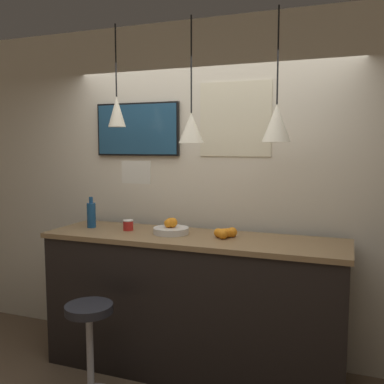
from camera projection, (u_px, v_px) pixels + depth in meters
name	position (u px, v px, depth m)	size (l,w,h in m)	color
back_wall	(210.00, 189.00, 3.75)	(8.00, 0.06, 2.90)	beige
service_counter	(192.00, 304.00, 3.44)	(2.40, 0.66, 1.12)	black
bar_stool	(90.00, 336.00, 3.05)	(0.37, 0.37, 0.71)	#B7B7BC
fruit_bowl	(171.00, 229.00, 3.46)	(0.29, 0.29, 0.13)	beige
orange_pile	(225.00, 233.00, 3.31)	(0.18, 0.17, 0.08)	orange
juice_bottle	(91.00, 215.00, 3.72)	(0.08, 0.08, 0.27)	navy
spread_jar	(128.00, 225.00, 3.60)	(0.09, 0.09, 0.09)	red
pendant_lamp_left	(117.00, 111.00, 3.48)	(0.14, 0.14, 0.82)	black
pendant_lamp_middle	(191.00, 128.00, 3.27)	(0.20, 0.20, 0.95)	black
pendant_lamp_right	(277.00, 123.00, 3.04)	(0.21, 0.21, 0.95)	black
mounted_tv	(137.00, 129.00, 3.88)	(0.81, 0.04, 0.48)	black
hanging_menu_board	(136.00, 172.00, 3.21)	(0.24, 0.01, 0.17)	silver
wall_poster	(235.00, 119.00, 3.57)	(0.61, 0.01, 0.62)	beige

